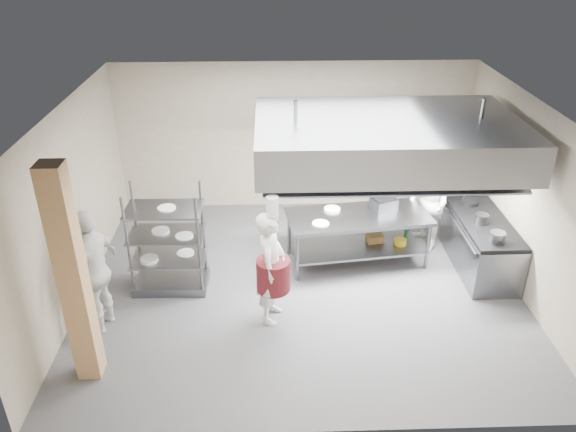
{
  "coord_description": "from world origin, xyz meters",
  "views": [
    {
      "loc": [
        -0.48,
        -7.64,
        5.34
      ],
      "look_at": [
        -0.22,
        0.2,
        1.19
      ],
      "focal_mm": 35.0,
      "sensor_mm": 36.0,
      "label": 1
    }
  ],
  "objects_px": {
    "island": "(357,238)",
    "chef_line": "(428,203)",
    "chef_head": "(271,268)",
    "cooking_range": "(480,245)",
    "chef_plating": "(94,271)",
    "stockpot": "(482,219)",
    "griddle": "(384,204)",
    "pass_rack": "(167,240)"
  },
  "relations": [
    {
      "from": "pass_rack",
      "to": "chef_head",
      "type": "bearing_deg",
      "value": -27.02
    },
    {
      "from": "cooking_range",
      "to": "stockpot",
      "type": "bearing_deg",
      "value": -134.56
    },
    {
      "from": "chef_plating",
      "to": "griddle",
      "type": "bearing_deg",
      "value": 126.82
    },
    {
      "from": "cooking_range",
      "to": "griddle",
      "type": "bearing_deg",
      "value": 164.61
    },
    {
      "from": "chef_line",
      "to": "stockpot",
      "type": "relative_size",
      "value": 8.1
    },
    {
      "from": "chef_head",
      "to": "chef_line",
      "type": "height_order",
      "value": "chef_line"
    },
    {
      "from": "island",
      "to": "chef_head",
      "type": "distance_m",
      "value": 2.18
    },
    {
      "from": "chef_head",
      "to": "chef_line",
      "type": "bearing_deg",
      "value": -42.28
    },
    {
      "from": "pass_rack",
      "to": "cooking_range",
      "type": "distance_m",
      "value": 5.25
    },
    {
      "from": "island",
      "to": "chef_line",
      "type": "xyz_separation_m",
      "value": [
        1.3,
        0.44,
        0.44
      ]
    },
    {
      "from": "island",
      "to": "chef_plating",
      "type": "height_order",
      "value": "chef_plating"
    },
    {
      "from": "island",
      "to": "chef_plating",
      "type": "distance_m",
      "value": 4.35
    },
    {
      "from": "cooking_range",
      "to": "stockpot",
      "type": "xyz_separation_m",
      "value": [
        -0.09,
        -0.09,
        0.56
      ]
    },
    {
      "from": "cooking_range",
      "to": "griddle",
      "type": "height_order",
      "value": "griddle"
    },
    {
      "from": "chef_plating",
      "to": "pass_rack",
      "type": "bearing_deg",
      "value": 152.32
    },
    {
      "from": "griddle",
      "to": "island",
      "type": "bearing_deg",
      "value": -178.27
    },
    {
      "from": "chef_head",
      "to": "stockpot",
      "type": "xyz_separation_m",
      "value": [
        3.49,
        1.22,
        0.09
      ]
    },
    {
      "from": "cooking_range",
      "to": "chef_line",
      "type": "relative_size",
      "value": 1.12
    },
    {
      "from": "island",
      "to": "cooking_range",
      "type": "height_order",
      "value": "island"
    },
    {
      "from": "pass_rack",
      "to": "island",
      "type": "bearing_deg",
      "value": 12.92
    },
    {
      "from": "stockpot",
      "to": "griddle",
      "type": "bearing_deg",
      "value": 160.84
    },
    {
      "from": "island",
      "to": "chef_plating",
      "type": "relative_size",
      "value": 1.27
    },
    {
      "from": "island",
      "to": "stockpot",
      "type": "distance_m",
      "value": 2.09
    },
    {
      "from": "pass_rack",
      "to": "chef_line",
      "type": "xyz_separation_m",
      "value": [
        4.43,
        1.11,
        0.02
      ]
    },
    {
      "from": "pass_rack",
      "to": "cooking_range",
      "type": "relative_size",
      "value": 0.88
    },
    {
      "from": "island",
      "to": "stockpot",
      "type": "bearing_deg",
      "value": -16.48
    },
    {
      "from": "cooking_range",
      "to": "chef_head",
      "type": "xyz_separation_m",
      "value": [
        -3.57,
        -1.31,
        0.47
      ]
    },
    {
      "from": "chef_plating",
      "to": "griddle",
      "type": "relative_size",
      "value": 4.75
    },
    {
      "from": "island",
      "to": "chef_line",
      "type": "distance_m",
      "value": 1.44
    },
    {
      "from": "pass_rack",
      "to": "stockpot",
      "type": "xyz_separation_m",
      "value": [
        5.12,
        0.35,
        0.1
      ]
    },
    {
      "from": "island",
      "to": "pass_rack",
      "type": "bearing_deg",
      "value": -175.4
    },
    {
      "from": "island",
      "to": "chef_head",
      "type": "relative_size",
      "value": 1.36
    },
    {
      "from": "cooking_range",
      "to": "chef_line",
      "type": "height_order",
      "value": "chef_line"
    },
    {
      "from": "cooking_range",
      "to": "island",
      "type": "bearing_deg",
      "value": 173.73
    },
    {
      "from": "island",
      "to": "pass_rack",
      "type": "xyz_separation_m",
      "value": [
        -3.13,
        -0.67,
        0.43
      ]
    },
    {
      "from": "island",
      "to": "cooking_range",
      "type": "bearing_deg",
      "value": -13.76
    },
    {
      "from": "griddle",
      "to": "chef_plating",
      "type": "bearing_deg",
      "value": 178.98
    },
    {
      "from": "island",
      "to": "pass_rack",
      "type": "distance_m",
      "value": 3.23
    },
    {
      "from": "chef_head",
      "to": "stockpot",
      "type": "distance_m",
      "value": 3.7
    },
    {
      "from": "pass_rack",
      "to": "chef_plating",
      "type": "height_order",
      "value": "chef_plating"
    },
    {
      "from": "island",
      "to": "pass_rack",
      "type": "relative_size",
      "value": 1.37
    },
    {
      "from": "cooking_range",
      "to": "stockpot",
      "type": "height_order",
      "value": "stockpot"
    }
  ]
}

